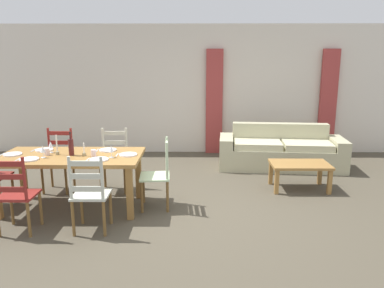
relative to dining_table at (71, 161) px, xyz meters
The scene contains 32 objects.
ground_plane 1.70m from the dining_table, ahead, with size 9.60×9.60×0.02m, color #494234.
wall_far 3.65m from the dining_table, 64.16° to the left, with size 9.60×0.16×2.70m, color beige.
curtain_panel_left 3.75m from the dining_table, 56.00° to the left, with size 0.35×0.08×2.20m, color #9E3936.
curtain_panel_right 5.46m from the dining_table, 34.55° to the left, with size 0.35×0.08×2.20m, color #9E3936.
dining_table is the anchor object (origin of this frame).
dining_chair_near_left 0.89m from the dining_table, 118.02° to the right, with size 0.42×0.40×0.96m.
dining_chair_near_right 0.89m from the dining_table, 58.81° to the right, with size 0.42×0.40×0.96m.
dining_chair_far_left 0.87m from the dining_table, 121.09° to the left, with size 0.43×0.41×0.96m.
dining_chair_far_right 0.87m from the dining_table, 59.75° to the left, with size 0.44×0.42×0.96m.
dining_chair_head_east 1.20m from the dining_table, ahead, with size 0.43×0.45×0.96m.
dinner_plate_near_left 0.52m from the dining_table, 150.95° to the right, with size 0.24×0.24×0.02m, color white.
fork_near_left 0.66m from the dining_table, 157.38° to the right, with size 0.02×0.17×0.01m, color silver.
dinner_plate_near_right 0.52m from the dining_table, 29.05° to the right, with size 0.24×0.24×0.02m, color white.
fork_near_right 0.40m from the dining_table, 39.81° to the right, with size 0.02×0.17×0.01m, color silver.
dinner_plate_far_left 0.52m from the dining_table, 150.95° to the left, with size 0.24×0.24×0.02m, color white.
fork_far_left 0.66m from the dining_table, 157.38° to the left, with size 0.02×0.17×0.01m, color silver.
dinner_plate_far_right 0.52m from the dining_table, 29.05° to the left, with size 0.24×0.24×0.02m, color white.
fork_far_right 0.40m from the dining_table, 39.81° to the left, with size 0.02×0.17×0.01m, color silver.
dinner_plate_head_west 0.79m from the dining_table, behind, with size 0.24×0.24×0.02m, color white.
fork_head_west 0.93m from the dining_table, behind, with size 0.02×0.17×0.01m, color silver.
dinner_plate_head_east 0.79m from the dining_table, ahead, with size 0.24×0.24×0.02m, color white.
fork_head_east 0.64m from the dining_table, ahead, with size 0.02×0.17×0.01m, color silver.
wine_bottle 0.21m from the dining_table, 25.46° to the right, with size 0.07×0.07×0.32m.
wine_glass_near_left 0.39m from the dining_table, 155.04° to the right, with size 0.06×0.06×0.16m.
wine_glass_near_right 0.63m from the dining_table, 12.22° to the right, with size 0.06×0.06×0.16m.
wine_glass_far_left 0.39m from the dining_table, 157.48° to the left, with size 0.06×0.06×0.16m.
coffee_cup_primary 0.36m from the dining_table, 11.00° to the right, with size 0.07×0.07×0.09m, color beige.
coffee_cup_secondary 0.34m from the dining_table, behind, with size 0.07×0.07×0.09m, color beige.
candle_tall 0.24m from the dining_table, behind, with size 0.05×0.05×0.27m.
candle_short 0.24m from the dining_table, 11.31° to the right, with size 0.05×0.05×0.18m.
couch 3.86m from the dining_table, 31.26° to the left, with size 2.34×0.98×0.80m.
coffee_table 3.42m from the dining_table, 13.24° to the left, with size 0.90×0.56×0.42m.
Camera 1 is at (0.12, -4.83, 2.04)m, focal length 35.39 mm.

